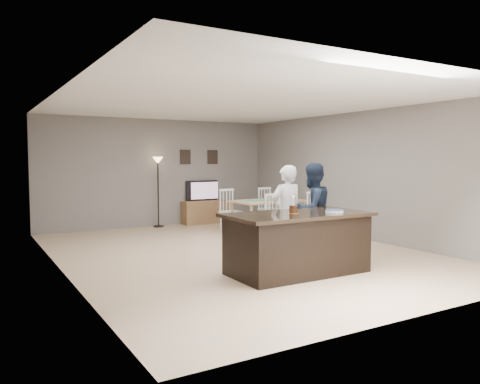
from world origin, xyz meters
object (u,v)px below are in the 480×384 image
television (203,191)px  tv_console (205,212)px  woman (286,212)px  man (312,210)px  kitchen_island (297,243)px  floor_lamp (158,173)px  plate_stack (334,211)px  dining_table (268,206)px  birthday_cake (293,209)px

television → tv_console: bearing=90.0°
woman → man: man is taller
kitchen_island → floor_lamp: 5.66m
tv_console → television: television is taller
kitchen_island → plate_stack: bearing=-23.9°
dining_table → floor_lamp: bearing=125.3°
woman → birthday_cake: size_ratio=6.19×
tv_console → plate_stack: (-0.69, -5.80, 0.62)m
man → birthday_cake: 1.34m
birthday_cake → floor_lamp: floor_lamp is taller
television → man: man is taller
man → plate_stack: bearing=60.0°
tv_console → floor_lamp: (-1.28, 0.02, 1.06)m
dining_table → television: bearing=99.5°
dining_table → floor_lamp: size_ratio=1.09×
dining_table → kitchen_island: bearing=-120.3°
kitchen_island → dining_table: (1.72, 3.33, 0.18)m
birthday_cake → kitchen_island: bearing=5.6°
woman → plate_stack: 1.11m
television → woman: 4.82m
tv_console → plate_stack: 5.87m
plate_stack → floor_lamp: size_ratio=0.16×
television → birthday_cake: (-1.28, -5.65, 0.10)m
television → birthday_cake: bearing=77.2°
kitchen_island → birthday_cake: (-0.08, -0.01, 0.51)m
tv_console → dining_table: bearing=-77.0°
plate_stack → floor_lamp: bearing=95.7°
plate_stack → dining_table: dining_table is taller
man → television: bearing=-100.3°
tv_console → woman: bearing=-99.3°
kitchen_island → man: size_ratio=1.32×
plate_stack → floor_lamp: (-0.58, 5.82, 0.44)m
tv_console → floor_lamp: floor_lamp is taller
tv_console → man: man is taller
television → woman: woman is taller
television → floor_lamp: bearing=2.2°
plate_stack → floor_lamp: floor_lamp is taller
birthday_cake → man: bearing=39.0°
tv_console → birthday_cake: birthday_cake is taller
birthday_cake → tv_console: bearing=77.0°
plate_stack → dining_table: 3.77m
tv_console → birthday_cake: (-1.28, -5.58, 0.66)m
birthday_cake → plate_stack: size_ratio=0.94×
television → woman: bearing=80.9°
television → birthday_cake: 5.79m
birthday_cake → dining_table: 3.81m
man → dining_table: bearing=-114.3°
tv_console → birthday_cake: 5.76m
kitchen_island → woman: size_ratio=1.35×
tv_console → woman: size_ratio=0.75×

